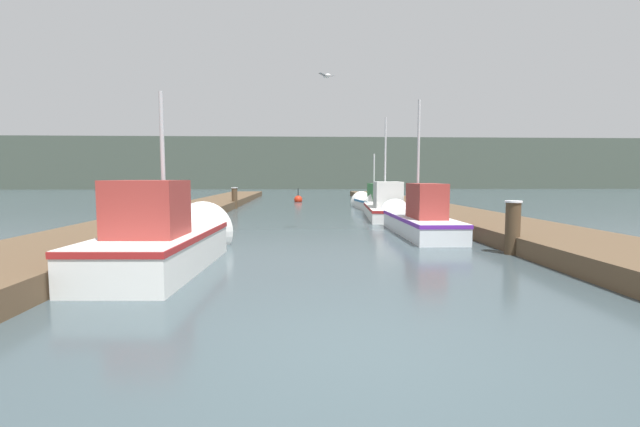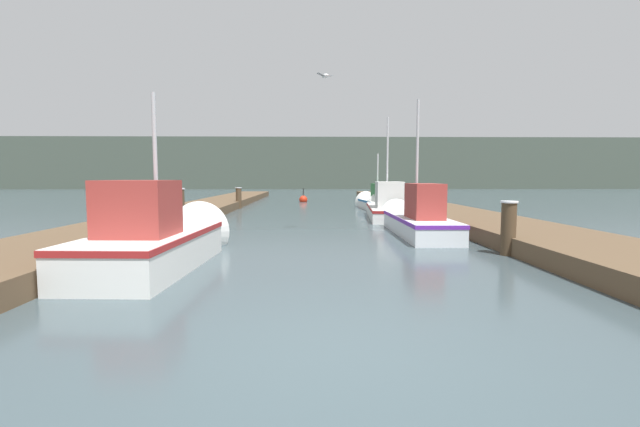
{
  "view_description": "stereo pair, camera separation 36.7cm",
  "coord_description": "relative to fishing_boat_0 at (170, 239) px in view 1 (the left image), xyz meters",
  "views": [
    {
      "loc": [
        -0.6,
        -4.0,
        1.71
      ],
      "look_at": [
        0.11,
        11.02,
        0.43
      ],
      "focal_mm": 24.0,
      "sensor_mm": 36.0,
      "label": 1
    },
    {
      "loc": [
        -0.23,
        -4.01,
        1.71
      ],
      "look_at": [
        0.11,
        11.02,
        0.43
      ],
      "focal_mm": 24.0,
      "sensor_mm": 36.0,
      "label": 2
    }
  ],
  "objects": [
    {
      "name": "ground_plane",
      "position": [
        3.16,
        -4.5,
        -0.5
      ],
      "size": [
        200.0,
        200.0,
        0.0
      ],
      "color": "#38474C"
    },
    {
      "name": "dock_left",
      "position": [
        -2.34,
        11.5,
        -0.3
      ],
      "size": [
        2.77,
        40.0,
        0.4
      ],
      "color": "brown",
      "rests_on": "ground_plane"
    },
    {
      "name": "dock_right",
      "position": [
        8.67,
        11.5,
        -0.3
      ],
      "size": [
        2.77,
        40.0,
        0.4
      ],
      "color": "brown",
      "rests_on": "ground_plane"
    },
    {
      "name": "distant_shore_ridge",
      "position": [
        3.16,
        60.65,
        3.22
      ],
      "size": [
        120.0,
        16.0,
        7.44
      ],
      "color": "#424C42",
      "rests_on": "ground_plane"
    },
    {
      "name": "fishing_boat_0",
      "position": [
        0.0,
        0.0,
        0.0
      ],
      "size": [
        1.81,
        5.02,
        3.72
      ],
      "rotation": [
        0.0,
        0.0,
        -0.05
      ],
      "color": "silver",
      "rests_on": "ground_plane"
    },
    {
      "name": "fishing_boat_1",
      "position": [
        6.16,
        4.68,
        -0.06
      ],
      "size": [
        1.38,
        5.91,
        4.37
      ],
      "rotation": [
        0.0,
        0.0,
        -0.01
      ],
      "color": "silver",
      "rests_on": "ground_plane"
    },
    {
      "name": "fishing_boat_2",
      "position": [
        6.22,
        9.82,
        -0.05
      ],
      "size": [
        2.04,
        6.2,
        4.7
      ],
      "rotation": [
        0.0,
        0.0,
        -0.09
      ],
      "color": "silver",
      "rests_on": "ground_plane"
    },
    {
      "name": "fishing_boat_3",
      "position": [
        6.42,
        14.1,
        -0.1
      ],
      "size": [
        1.75,
        5.39,
        3.31
      ],
      "rotation": [
        0.0,
        0.0,
        0.08
      ],
      "color": "silver",
      "rests_on": "ground_plane"
    },
    {
      "name": "mooring_piling_0",
      "position": [
        -0.87,
        4.06,
        0.21
      ],
      "size": [
        0.26,
        0.26,
        1.4
      ],
      "color": "#473523",
      "rests_on": "ground_plane"
    },
    {
      "name": "mooring_piling_1",
      "position": [
        7.27,
        0.69,
        0.11
      ],
      "size": [
        0.37,
        0.37,
        1.2
      ],
      "color": "#473523",
      "rests_on": "ground_plane"
    },
    {
      "name": "mooring_piling_2",
      "position": [
        -1.0,
        15.0,
        0.09
      ],
      "size": [
        0.35,
        0.35,
        1.16
      ],
      "color": "#473523",
      "rests_on": "ground_plane"
    },
    {
      "name": "channel_buoy",
      "position": [
        2.44,
        21.18,
        -0.33
      ],
      "size": [
        0.57,
        0.57,
        1.07
      ],
      "color": "red",
      "rests_on": "ground_plane"
    },
    {
      "name": "seagull_lead",
      "position": [
        3.37,
        4.27,
        4.18
      ],
      "size": [
        0.51,
        0.42,
        0.12
      ],
      "rotation": [
        0.0,
        0.0,
        0.64
      ],
      "color": "white"
    }
  ]
}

